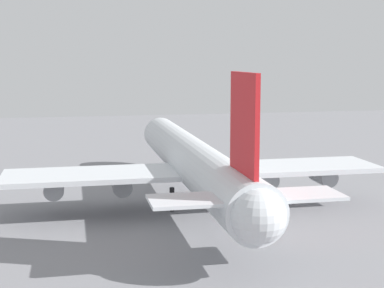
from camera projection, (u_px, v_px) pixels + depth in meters
name	position (u px, v px, depth m)	size (l,w,h in m)	color
ground_plane	(192.00, 204.00, 86.55)	(272.81, 272.81, 0.00)	gray
cargo_airplane	(192.00, 161.00, 85.33)	(68.20, 54.15, 20.40)	silver
baggage_tug	(189.00, 162.00, 114.95)	(4.79, 3.88, 2.49)	#B21E19
safety_cone_nose	(165.00, 165.00, 116.37)	(0.52, 0.52, 0.74)	orange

